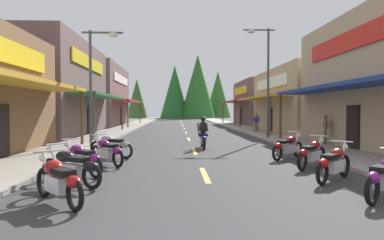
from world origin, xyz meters
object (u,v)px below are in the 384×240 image
pedestrian_browsing (325,128)px  motorcycle_parked_left_0 (58,180)px  streetlamp_left (97,71)px  motorcycle_parked_left_3 (107,151)px  motorcycle_parked_right_1 (334,163)px  motorcycle_parked_right_3 (288,146)px  rider_cruising_lead (203,135)px  motorcycle_parked_left_1 (71,166)px  streetlamp_right (264,69)px  motorcycle_parked_left_2 (81,158)px  motorcycle_parked_left_4 (111,145)px  pedestrian_waiting (256,122)px  motorcycle_parked_right_2 (312,153)px

pedestrian_browsing → motorcycle_parked_left_0: bearing=-112.5°
streetlamp_left → motorcycle_parked_left_3: 6.39m
motorcycle_parked_right_1 → motorcycle_parked_right_3: bearing=44.6°
motorcycle_parked_right_3 → rider_cruising_lead: bearing=86.3°
motorcycle_parked_left_1 → motorcycle_parked_left_0: bearing=132.2°
motorcycle_parked_left_0 → pedestrian_browsing: bearing=-84.4°
streetlamp_left → rider_cruising_lead: streetlamp_left is taller
streetlamp_left → streetlamp_right: streetlamp_right is taller
motorcycle_parked_left_2 → pedestrian_browsing: pedestrian_browsing is taller
motorcycle_parked_left_3 → motorcycle_parked_left_4: same height
motorcycle_parked_left_3 → pedestrian_waiting: 18.19m
motorcycle_parked_right_3 → pedestrian_browsing: size_ratio=1.03×
motorcycle_parked_left_1 → pedestrian_waiting: (9.08, 19.13, 0.44)m
motorcycle_parked_left_3 → motorcycle_parked_left_4: size_ratio=0.90×
motorcycle_parked_right_3 → rider_cruising_lead: rider_cruising_lead is taller
motorcycle_parked_right_2 → motorcycle_parked_right_3: 2.06m
streetlamp_right → motorcycle_parked_left_4: streetlamp_right is taller
streetlamp_left → rider_cruising_lead: bearing=-4.0°
motorcycle_parked_right_1 → motorcycle_parked_left_2: same height
motorcycle_parked_right_1 → motorcycle_parked_left_4: (-6.69, 4.83, 0.00)m
motorcycle_parked_right_2 → motorcycle_parked_left_0: size_ratio=0.96×
motorcycle_parked_right_2 → pedestrian_browsing: bearing=17.2°
motorcycle_parked_right_3 → pedestrian_waiting: size_ratio=1.04×
motorcycle_parked_right_3 → rider_cruising_lead: (-2.94, 3.78, 0.17)m
motorcycle_parked_left_0 → motorcycle_parked_left_4: 6.77m
streetlamp_right → motorcycle_parked_left_3: 13.20m
motorcycle_parked_left_4 → motorcycle_parked_left_1: bearing=120.2°
motorcycle_parked_left_3 → motorcycle_parked_right_1: bearing=-154.4°
motorcycle_parked_right_2 → motorcycle_parked_left_1: 7.34m
motorcycle_parked_left_0 → motorcycle_parked_left_4: (-0.19, 6.76, 0.00)m
motorcycle_parked_left_2 → motorcycle_parked_left_3: (0.37, 1.83, 0.00)m
streetlamp_right → pedestrian_browsing: 5.79m
motorcycle_parked_right_1 → motorcycle_parked_left_3: bearing=111.5°
motorcycle_parked_left_2 → motorcycle_parked_left_4: same height
motorcycle_parked_left_2 → pedestrian_browsing: 12.97m
motorcycle_parked_right_2 → pedestrian_browsing: (3.38, 6.72, 0.44)m
pedestrian_browsing → pedestrian_waiting: bearing=118.1°
rider_cruising_lead → pedestrian_browsing: (6.44, 0.88, 0.28)m
motorcycle_parked_right_1 → rider_cruising_lead: size_ratio=0.75×
streetlamp_left → motorcycle_parked_right_3: (8.11, -4.14, -3.28)m
pedestrian_waiting → motorcycle_parked_right_2: bearing=-15.4°
motorcycle_parked_left_0 → pedestrian_waiting: pedestrian_waiting is taller
motorcycle_parked_right_2 → rider_cruising_lead: bearing=71.6°
motorcycle_parked_left_1 → rider_cruising_lead: size_ratio=0.86×
motorcycle_parked_left_1 → motorcycle_parked_left_3: 3.24m
pedestrian_browsing → streetlamp_left: bearing=-156.6°
motorcycle_parked_right_3 → motorcycle_parked_left_3: size_ratio=0.98×
motorcycle_parked_right_1 → pedestrian_waiting: size_ratio=1.00×
motorcycle_parked_left_2 → pedestrian_waiting: pedestrian_waiting is taller
motorcycle_parked_right_1 → pedestrian_browsing: bearing=23.7°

